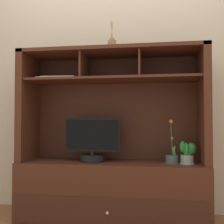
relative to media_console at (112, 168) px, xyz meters
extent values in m
cube|color=brown|center=(0.00, -0.01, -0.45)|extent=(6.00, 6.00, 0.02)
cube|color=beige|center=(0.00, 0.25, 0.96)|extent=(6.00, 0.02, 2.80)
cube|color=#492317|center=(0.00, -0.01, -0.19)|extent=(1.59, 0.46, 0.49)
cube|color=#3E1E15|center=(0.00, -0.25, -0.30)|extent=(1.52, 0.01, 0.23)
sphere|color=silver|center=(0.00, -0.26, -0.30)|extent=(0.02, 0.02, 0.02)
cube|color=#492317|center=(-0.76, -0.01, 0.54)|extent=(0.06, 0.41, 0.96)
cube|color=#492317|center=(0.76, -0.01, 0.54)|extent=(0.06, 0.41, 0.96)
cube|color=#3E1E15|center=(0.00, 0.18, 0.52)|extent=(1.53, 0.02, 0.93)
cube|color=#492317|center=(0.00, -0.01, 1.00)|extent=(1.59, 0.41, 0.03)
cube|color=#492317|center=(0.00, -0.01, 0.76)|extent=(1.47, 0.37, 0.02)
cube|color=#492317|center=(-0.24, -0.01, 0.88)|extent=(0.02, 0.35, 0.22)
cube|color=#492317|center=(0.24, -0.01, 0.88)|extent=(0.02, 0.35, 0.22)
cylinder|color=black|center=(-0.17, -0.04, 0.08)|extent=(0.21, 0.21, 0.06)
cylinder|color=black|center=(-0.17, -0.04, 0.13)|extent=(0.04, 0.04, 0.03)
cube|color=black|center=(-0.17, -0.04, 0.29)|extent=(0.48, 0.03, 0.28)
cube|color=black|center=(-0.17, -0.06, 0.29)|extent=(0.45, 0.00, 0.25)
cylinder|color=#455657|center=(0.50, -0.03, 0.09)|extent=(0.10, 0.10, 0.06)
cylinder|color=#455657|center=(0.50, -0.03, 0.06)|extent=(0.11, 0.11, 0.01)
cylinder|color=#4C6B38|center=(0.50, -0.03, 0.26)|extent=(0.02, 0.02, 0.28)
sphere|color=#C5822A|center=(0.51, -0.01, 0.26)|extent=(0.03, 0.03, 0.03)
sphere|color=#C5822A|center=(0.50, -0.04, 0.40)|extent=(0.03, 0.03, 0.03)
ellipsoid|color=#509957|center=(0.52, -0.04, 0.15)|extent=(0.04, 0.05, 0.08)
ellipsoid|color=#509957|center=(0.52, -0.02, 0.15)|extent=(0.04, 0.05, 0.10)
cylinder|color=#8A9C94|center=(0.62, -0.05, 0.09)|extent=(0.10, 0.10, 0.07)
cylinder|color=#8A9C94|center=(0.62, -0.05, 0.06)|extent=(0.12, 0.12, 0.01)
ellipsoid|color=#26742C|center=(0.66, -0.05, 0.18)|extent=(0.08, 0.07, 0.09)
ellipsoid|color=#26742C|center=(0.63, -0.03, 0.15)|extent=(0.07, 0.04, 0.09)
ellipsoid|color=#26742C|center=(0.61, -0.02, 0.19)|extent=(0.07, 0.05, 0.07)
ellipsoid|color=#26742C|center=(0.59, -0.06, 0.19)|extent=(0.05, 0.05, 0.10)
ellipsoid|color=#26742C|center=(0.62, -0.06, 0.17)|extent=(0.05, 0.08, 0.12)
ellipsoid|color=#26742C|center=(0.64, -0.06, 0.15)|extent=(0.05, 0.04, 0.09)
cube|color=beige|center=(-0.49, 0.02, 0.78)|extent=(0.35, 0.27, 0.02)
cube|color=gold|center=(-0.48, 0.02, 0.80)|extent=(0.32, 0.22, 0.01)
cylinder|color=olive|center=(0.00, -0.02, 1.06)|extent=(0.07, 0.07, 0.09)
cylinder|color=olive|center=(0.00, -0.02, 1.11)|extent=(0.03, 0.03, 0.02)
cylinder|color=tan|center=(0.00, -0.02, 1.19)|extent=(0.00, 0.03, 0.17)
cylinder|color=tan|center=(0.00, -0.02, 1.19)|extent=(0.03, 0.03, 0.17)
cylinder|color=tan|center=(0.00, -0.02, 1.19)|extent=(0.03, 0.01, 0.17)
cylinder|color=tan|center=(0.00, -0.02, 1.19)|extent=(0.01, 0.02, 0.17)
cylinder|color=tan|center=(0.00, -0.02, 1.19)|extent=(0.02, 0.04, 0.17)
cylinder|color=tan|center=(0.00, -0.02, 1.19)|extent=(0.02, 0.01, 0.17)
cylinder|color=tan|center=(0.00, -0.02, 1.19)|extent=(0.03, 0.02, 0.17)
camera|label=1|loc=(0.35, -2.37, 0.41)|focal=44.28mm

